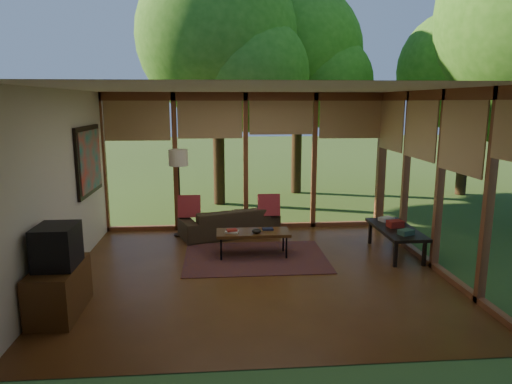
{
  "coord_description": "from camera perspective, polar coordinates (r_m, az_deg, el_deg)",
  "views": [
    {
      "loc": [
        -0.54,
        -6.44,
        2.52
      ],
      "look_at": [
        0.06,
        0.7,
        1.1
      ],
      "focal_mm": 32.0,
      "sensor_mm": 36.0,
      "label": 1
    }
  ],
  "objects": [
    {
      "name": "floor",
      "position": [
        6.94,
        0.02,
        -10.08
      ],
      "size": [
        5.5,
        5.5,
        0.0
      ],
      "primitive_type": "plane",
      "color": "brown",
      "rests_on": "ground"
    },
    {
      "name": "ceiling",
      "position": [
        6.47,
        0.03,
        12.82
      ],
      "size": [
        5.5,
        5.5,
        0.0
      ],
      "primitive_type": "plane",
      "rotation": [
        3.14,
        0.0,
        0.0
      ],
      "color": "silver",
      "rests_on": "ground"
    },
    {
      "name": "wall_left",
      "position": [
        6.91,
        -23.34,
        0.55
      ],
      "size": [
        0.04,
        5.0,
        2.7
      ],
      "primitive_type": "cube",
      "color": "beige",
      "rests_on": "ground"
    },
    {
      "name": "wall_front",
      "position": [
        4.14,
        2.91,
        -5.18
      ],
      "size": [
        5.5,
        0.04,
        2.7
      ],
      "primitive_type": "cube",
      "color": "beige",
      "rests_on": "ground"
    },
    {
      "name": "window_wall_back",
      "position": [
        9.03,
        -1.3,
        3.78
      ],
      "size": [
        5.5,
        0.12,
        2.7
      ],
      "primitive_type": "cube",
      "color": "brown",
      "rests_on": "ground"
    },
    {
      "name": "window_wall_right",
      "position": [
        7.32,
        22.0,
        1.21
      ],
      "size": [
        0.12,
        5.0,
        2.7
      ],
      "primitive_type": "cube",
      "color": "brown",
      "rests_on": "ground"
    },
    {
      "name": "exterior_lawn",
      "position": [
        16.96,
        25.55,
        1.54
      ],
      "size": [
        40.0,
        40.0,
        0.0
      ],
      "primitive_type": "plane",
      "color": "#3C5B22",
      "rests_on": "ground"
    },
    {
      "name": "tree_nw",
      "position": [
        11.41,
        -4.9,
        18.63
      ],
      "size": [
        3.82,
        3.82,
        5.92
      ],
      "color": "#392614",
      "rests_on": "ground"
    },
    {
      "name": "tree_ne",
      "position": [
        12.87,
        5.25,
        17.1
      ],
      "size": [
        3.45,
        3.45,
        5.58
      ],
      "color": "#392614",
      "rests_on": "ground"
    },
    {
      "name": "tree_far",
      "position": [
        13.53,
        24.14,
        13.54
      ],
      "size": [
        3.25,
        3.25,
        4.93
      ],
      "color": "#392614",
      "rests_on": "ground"
    },
    {
      "name": "rug",
      "position": [
        7.56,
        -0.06,
        -8.19
      ],
      "size": [
        2.31,
        1.64,
        0.01
      ],
      "primitive_type": "cube",
      "color": "#873913",
      "rests_on": "floor"
    },
    {
      "name": "sofa",
      "position": [
        8.74,
        -3.34,
        -3.73
      ],
      "size": [
        1.98,
        1.28,
        0.54
      ],
      "primitive_type": "imported",
      "rotation": [
        0.0,
        0.0,
        3.47
      ],
      "color": "#3A2D1D",
      "rests_on": "floor"
    },
    {
      "name": "pillow_left",
      "position": [
        8.63,
        -8.34,
        -1.83
      ],
      "size": [
        0.42,
        0.22,
        0.44
      ],
      "primitive_type": "cube",
      "rotation": [
        -0.21,
        0.0,
        0.0
      ],
      "color": "maroon",
      "rests_on": "sofa"
    },
    {
      "name": "pillow_right",
      "position": [
        8.66,
        1.61,
        -1.67
      ],
      "size": [
        0.42,
        0.22,
        0.43
      ],
      "primitive_type": "cube",
      "rotation": [
        -0.21,
        0.0,
        0.0
      ],
      "color": "maroon",
      "rests_on": "sofa"
    },
    {
      "name": "ct_book_lower",
      "position": [
        7.45,
        -3.03,
        -5.0
      ],
      "size": [
        0.24,
        0.2,
        0.03
      ],
      "primitive_type": "cube",
      "rotation": [
        0.0,
        0.0,
        -0.27
      ],
      "color": "#BDB5AC",
      "rests_on": "coffee_table"
    },
    {
      "name": "ct_book_upper",
      "position": [
        7.44,
        -3.04,
        -4.79
      ],
      "size": [
        0.18,
        0.15,
        0.03
      ],
      "primitive_type": "cube",
      "rotation": [
        0.0,
        0.0,
        0.17
      ],
      "color": "maroon",
      "rests_on": "coffee_table"
    },
    {
      "name": "ct_book_side",
      "position": [
        7.62,
        1.47,
        -4.64
      ],
      "size": [
        0.18,
        0.14,
        0.03
      ],
      "primitive_type": "cube",
      "rotation": [
        0.0,
        0.0,
        0.04
      ],
      "color": "#151A31",
      "rests_on": "coffee_table"
    },
    {
      "name": "ct_bowl",
      "position": [
        7.42,
        0.08,
        -4.89
      ],
      "size": [
        0.16,
        0.16,
        0.07
      ],
      "primitive_type": "ellipsoid",
      "color": "black",
      "rests_on": "coffee_table"
    },
    {
      "name": "media_cabinet",
      "position": [
        6.07,
        -23.4,
        -11.18
      ],
      "size": [
        0.5,
        1.0,
        0.6
      ],
      "primitive_type": "cube",
      "color": "#533116",
      "rests_on": "floor"
    },
    {
      "name": "television",
      "position": [
        5.89,
        -23.63,
        -6.22
      ],
      "size": [
        0.45,
        0.55,
        0.5
      ],
      "primitive_type": "cube",
      "color": "black",
      "rests_on": "media_cabinet"
    },
    {
      "name": "console_book_a",
      "position": [
        7.61,
        18.23,
        -4.79
      ],
      "size": [
        0.27,
        0.23,
        0.08
      ],
      "primitive_type": "cube",
      "rotation": [
        0.0,
        0.0,
        0.4
      ],
      "color": "#305542",
      "rests_on": "side_console"
    },
    {
      "name": "console_book_b",
      "position": [
        8.0,
        17.0,
        -3.82
      ],
      "size": [
        0.27,
        0.22,
        0.11
      ],
      "primitive_type": "cube",
      "rotation": [
        0.0,
        0.0,
        0.18
      ],
      "color": "maroon",
      "rests_on": "side_console"
    },
    {
      "name": "console_book_c",
      "position": [
        8.37,
        15.99,
        -3.28
      ],
      "size": [
        0.29,
        0.25,
        0.07
      ],
      "primitive_type": "cube",
      "rotation": [
        0.0,
        0.0,
        0.4
      ],
      "color": "#BDB5AC",
      "rests_on": "side_console"
    },
    {
      "name": "floor_lamp",
      "position": [
        8.62,
        -9.67,
        3.64
      ],
      "size": [
        0.36,
        0.36,
        1.65
      ],
      "color": "black",
      "rests_on": "floor"
    },
    {
      "name": "coffee_table",
      "position": [
        7.53,
        -0.37,
        -5.2
      ],
      "size": [
        1.2,
        0.5,
        0.43
      ],
      "color": "#533116",
      "rests_on": "floor"
    },
    {
      "name": "side_console",
      "position": [
        7.98,
        17.09,
        -4.61
      ],
      "size": [
        0.6,
        1.4,
        0.46
      ],
      "color": "black",
      "rests_on": "floor"
    },
    {
      "name": "wall_painting",
      "position": [
        8.19,
        -20.15,
        3.74
      ],
      "size": [
        0.06,
        1.35,
        1.15
      ],
      "color": "black",
      "rests_on": "wall_left"
    }
  ]
}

